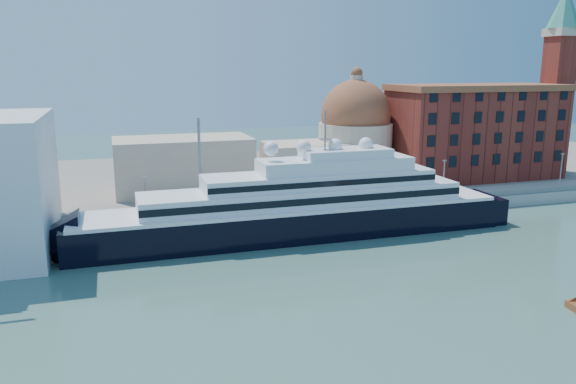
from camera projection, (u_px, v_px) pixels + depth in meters
name	position (u px, v px, depth m)	size (l,w,h in m)	color
ground	(379.00, 278.00, 79.80)	(400.00, 400.00, 0.00)	#386258
quay	(302.00, 212.00, 111.17)	(180.00, 10.00, 2.50)	gray
land	(252.00, 176.00, 149.38)	(260.00, 72.00, 2.00)	slate
quay_fence	(309.00, 209.00, 106.58)	(180.00, 0.10, 1.20)	slate
superyacht	(280.00, 213.00, 97.95)	(86.24, 11.96, 25.77)	black
service_barge	(38.00, 257.00, 86.75)	(10.46, 3.73, 2.33)	white
warehouse	(475.00, 131.00, 140.48)	(43.00, 19.00, 23.25)	maroon
campanile	(559.00, 70.00, 144.28)	(8.40, 8.40, 47.00)	maroon
church	(295.00, 147.00, 133.02)	(66.00, 18.00, 25.50)	beige
lamp_posts	(240.00, 175.00, 103.96)	(120.80, 2.40, 18.00)	slate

